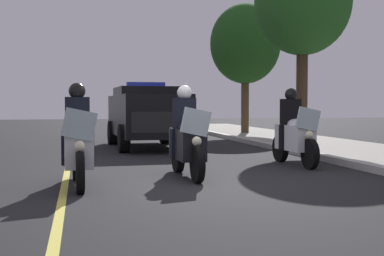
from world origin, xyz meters
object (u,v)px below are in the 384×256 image
(police_suv, at_px, (146,114))
(tree_far_back, at_px, (303,3))
(police_motorcycle_lead_right, at_px, (187,140))
(tree_behind_suv, at_px, (245,44))
(cyclist_background, at_px, (188,116))
(police_motorcycle_trailing, at_px, (294,134))
(police_motorcycle_lead_left, at_px, (78,144))

(police_suv, xyz_separation_m, tree_far_back, (0.94, 4.80, 3.45))
(police_motorcycle_lead_right, xyz_separation_m, tree_behind_suv, (-12.62, 5.24, 3.31))
(cyclist_background, distance_m, tree_behind_suv, 4.12)
(cyclist_background, bearing_deg, tree_behind_suv, 95.69)
(police_motorcycle_lead_right, bearing_deg, tree_far_back, 139.94)
(police_motorcycle_lead_right, relative_size, police_motorcycle_trailing, 1.00)
(tree_far_back, relative_size, tree_behind_suv, 1.07)
(police_motorcycle_lead_left, distance_m, police_suv, 7.74)
(police_motorcycle_lead_right, bearing_deg, tree_behind_suv, 157.44)
(tree_behind_suv, bearing_deg, police_motorcycle_lead_left, -28.50)
(police_motorcycle_lead_left, xyz_separation_m, cyclist_background, (-13.04, 4.60, 0.14))
(police_suv, bearing_deg, tree_behind_suv, 138.69)
(tree_far_back, bearing_deg, police_motorcycle_lead_left, -46.58)
(police_motorcycle_trailing, xyz_separation_m, police_suv, (-5.43, -2.61, 0.37))
(tree_far_back, bearing_deg, cyclist_background, -160.74)
(police_motorcycle_lead_left, height_order, tree_behind_suv, tree_behind_suv)
(police_motorcycle_lead_left, bearing_deg, police_motorcycle_trailing, 113.22)
(police_motorcycle_lead_left, distance_m, tree_far_back, 10.21)
(police_motorcycle_lead_left, relative_size, tree_far_back, 0.35)
(cyclist_background, bearing_deg, police_motorcycle_lead_right, -11.97)
(police_motorcycle_trailing, xyz_separation_m, tree_far_back, (-4.50, 2.19, 3.82))
(police_motorcycle_lead_left, bearing_deg, tree_far_back, 133.42)
(police_motorcycle_lead_left, xyz_separation_m, tree_behind_suv, (-13.30, 7.22, 3.31))
(police_suv, bearing_deg, tree_far_back, 78.97)
(police_motorcycle_lead_right, distance_m, police_suv, 6.78)
(tree_far_back, bearing_deg, police_motorcycle_lead_right, -40.06)
(police_motorcycle_trailing, relative_size, police_suv, 0.43)
(police_motorcycle_lead_left, distance_m, tree_behind_suv, 15.49)
(police_motorcycle_lead_left, distance_m, police_motorcycle_trailing, 5.11)
(police_motorcycle_lead_left, xyz_separation_m, police_motorcycle_lead_right, (-0.68, 1.98, 0.00))
(cyclist_background, xyz_separation_m, tree_far_back, (6.53, 2.28, 3.67))
(tree_far_back, bearing_deg, tree_behind_suv, 177.12)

